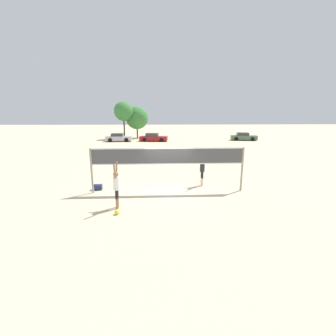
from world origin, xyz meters
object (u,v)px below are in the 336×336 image
Objects in this scene: player_blocker at (202,167)px; parked_car_near at (119,138)px; tree_left_cluster at (124,111)px; tree_right_cluster at (137,118)px; volleyball at (117,212)px; parked_car_far at (153,138)px; gear_bag at (98,187)px; parked_car_mid at (243,137)px; player_spiker at (116,185)px; volleyball_net at (168,160)px.

player_blocker is 0.50× the size of parked_car_near.
player_blocker is 30.61m from tree_left_cluster.
tree_left_cluster is 3.00m from tree_right_cluster.
volleyball is 0.04× the size of parked_car_far.
gear_bag is at bearing -84.99° from tree_left_cluster.
tree_right_cluster is at bearing 90.70° from gear_bag.
gear_bag is at bearing -113.10° from parked_car_mid.
player_spiker is 0.36× the size of tree_right_cluster.
gear_bag is at bearing -88.42° from parked_car_far.
tree_left_cluster reaches higher than parked_car_far.
volleyball is 0.03× the size of tree_left_cluster.
parked_car_far is 0.81× the size of tree_right_cluster.
tree_right_cluster is (-4.37, 31.79, 1.96)m from volleyball_net.
tree_right_cluster reaches higher than parked_car_far.
player_spiker is (-2.41, -2.15, -0.69)m from volleyball_net.
gear_bag is at bearing -89.30° from tree_right_cluster.
volleyball_net is 2.43m from player_blocker.
volleyball_net is at bearing -75.66° from parked_car_near.
tree_right_cluster is at bearing -168.15° from player_blocker.
player_blocker reaches higher than volleyball.
volleyball_net is at bearing -77.68° from tree_left_cluster.
parked_car_near is 6.23m from tree_left_cluster.
parked_car_mid is at bearing -30.32° from player_spiker.
volleyball is 34.89m from tree_right_cluster.
parked_car_far is 8.19m from tree_left_cluster.
player_blocker is 0.32× the size of tree_left_cluster.
parked_car_near is (-9.01, 24.62, -0.51)m from player_blocker.
gear_bag is at bearing 172.68° from volleyball_net.
tree_left_cluster is (0.34, 4.48, 4.31)m from parked_car_near.
parked_car_mid is 0.69× the size of tree_left_cluster.
player_spiker is 5.51m from player_blocker.
volleyball_net is 3.91× the size of player_spiker.
player_spiker is at bearing -108.22° from parked_car_mid.
player_spiker is 4.29× the size of gear_bag.
volleyball_net is 1.24× the size of tree_left_cluster.
parked_car_mid is 0.96× the size of parked_car_far.
volleyball_net is at bearing -7.32° from gear_bag.
parked_car_mid is at bearing 61.57° from volleyball_net.
player_spiker is 33.15m from parked_car_mid.
parked_car_mid reaches higher than gear_bag.
player_spiker is 1.23m from volleyball.
player_spiker is at bearing -82.63° from tree_left_cluster.
parked_car_mid is (18.31, 25.95, 0.45)m from gear_bag.
player_blocker is 10.02× the size of volleyball.
volleyball_net reaches higher than gear_bag.
volleyball is 28.88m from parked_car_near.
gear_bag is (-6.07, -0.52, -0.97)m from player_blocker.
player_blocker is 28.22m from parked_car_mid.
volleyball_net is 26.60m from parked_car_near.
player_blocker is at bearing -73.41° from tree_left_cluster.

